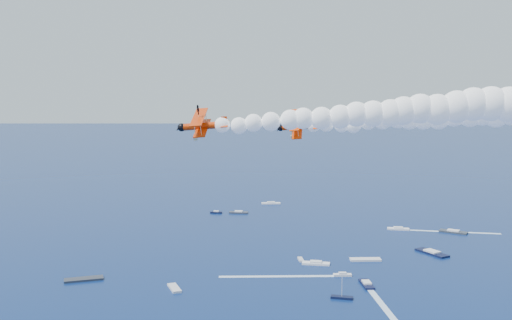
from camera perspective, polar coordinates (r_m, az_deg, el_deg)
The scene contains 6 objects.
biplane_lead at distance 118.10m, azimuth 4.04°, elevation 3.15°, with size 8.10×9.08×5.47m, color #F23B05, non-canonical shape.
biplane_trail at distance 96.89m, azimuth -4.93°, elevation 3.21°, with size 8.14×9.14×5.50m, color red, non-canonical shape.
smoke_trail_lead at distance 120.96m, azimuth 20.49°, elevation 4.06°, with size 64.91×29.58×12.09m, color white, non-canonical shape.
smoke_trail_trail at distance 97.86m, azimuth 15.36°, elevation 4.57°, with size 63.23×33.46×12.09m, color white, non-canonical shape.
spectator_boats at distance 219.88m, azimuth 11.42°, elevation -9.61°, with size 227.12×170.06×0.70m.
boat_wakes at distance 217.54m, azimuth 11.60°, elevation -9.89°, with size 75.29×128.82×0.04m.
Camera 1 is at (53.38, -83.45, 62.91)m, focal length 42.58 mm.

